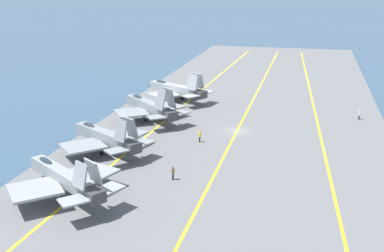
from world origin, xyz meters
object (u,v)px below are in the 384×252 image
(crew_brown_vest, at_px, (173,172))
(parked_jet_nearest, at_px, (63,177))
(parked_jet_second, at_px, (104,137))
(parked_jet_third, at_px, (149,106))
(crew_yellow_vest, at_px, (200,136))
(parked_jet_fourth, at_px, (175,89))
(crew_white_vest, at_px, (359,115))

(crew_brown_vest, bearing_deg, parked_jet_nearest, 126.73)
(parked_jet_second, relative_size, parked_jet_third, 1.00)
(parked_jet_nearest, xyz_separation_m, crew_yellow_vest, (22.58, -10.64, -1.57))
(parked_jet_nearest, bearing_deg, parked_jet_fourth, 0.08)
(parked_jet_nearest, xyz_separation_m, crew_white_vest, (41.07, -35.29, -1.60))
(parked_jet_third, bearing_deg, parked_jet_nearest, -178.61)
(parked_jet_second, bearing_deg, parked_jet_nearest, -173.70)
(crew_yellow_vest, bearing_deg, parked_jet_nearest, 154.76)
(parked_jet_nearest, height_order, parked_jet_fourth, parked_jet_fourth)
(crew_white_vest, bearing_deg, crew_yellow_vest, 126.88)
(parked_jet_second, relative_size, crew_white_vest, 8.76)
(parked_jet_nearest, xyz_separation_m, parked_jet_fourth, (46.65, 0.06, -0.19))
(parked_jet_second, bearing_deg, crew_white_vest, -54.92)
(parked_jet_nearest, distance_m, parked_jet_second, 15.21)
(parked_jet_fourth, relative_size, crew_white_vest, 9.27)
(parked_jet_second, relative_size, parked_jet_fourth, 0.95)
(crew_brown_vest, xyz_separation_m, crew_white_vest, (33.14, -24.66, -0.04))
(parked_jet_second, xyz_separation_m, parked_jet_third, (17.10, -0.89, 0.09))
(parked_jet_nearest, distance_m, crew_white_vest, 54.17)
(crew_brown_vest, distance_m, crew_yellow_vest, 14.65)
(parked_jet_nearest, relative_size, parked_jet_third, 1.01)
(crew_brown_vest, bearing_deg, parked_jet_second, 59.72)
(parked_jet_second, bearing_deg, crew_brown_vest, -120.28)
(crew_white_vest, bearing_deg, parked_jet_third, 103.79)
(parked_jet_fourth, distance_m, crew_yellow_vest, 26.38)
(parked_jet_second, distance_m, crew_brown_vest, 14.30)
(parked_jet_third, height_order, crew_white_vest, parked_jet_third)
(parked_jet_third, distance_m, parked_jet_fourth, 14.46)
(parked_jet_third, relative_size, parked_jet_fourth, 0.95)
(parked_jet_second, height_order, parked_jet_third, parked_jet_third)
(parked_jet_second, distance_m, crew_white_vest, 45.18)
(crew_brown_vest, bearing_deg, parked_jet_fourth, 15.44)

